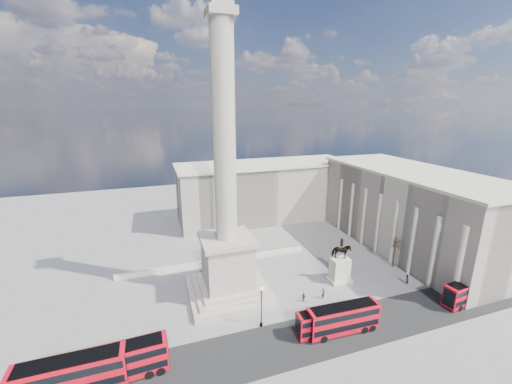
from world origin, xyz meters
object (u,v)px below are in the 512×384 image
object	(u,v)px
nelsons_column	(227,226)
victorian_lamp	(261,303)
red_bus_a	(72,376)
red_bus_b	(343,318)
red_bus_c	(329,321)
red_bus_e	(121,362)
equestrian_statue	(340,266)
pedestrian_walking	(323,293)
pedestrian_standing	(407,279)
pedestrian_crossing	(304,297)
red_bus_d	(468,291)

from	to	relation	value
nelsons_column	victorian_lamp	size ratio (longest dim) A/B	7.35
red_bus_a	nelsons_column	bearing A→B (deg)	33.25
red_bus_b	victorian_lamp	bearing A→B (deg)	157.55
red_bus_c	red_bus_e	bearing A→B (deg)	-179.58
equestrian_statue	pedestrian_walking	bearing A→B (deg)	-144.92
victorian_lamp	pedestrian_walking	xyz separation A→B (m)	(12.69, 3.28, -3.03)
red_bus_a	pedestrian_walking	world-z (taller)	red_bus_a
red_bus_e	red_bus_c	bearing A→B (deg)	-4.89
red_bus_c	pedestrian_standing	bearing A→B (deg)	20.73
red_bus_a	red_bus_b	xyz separation A→B (m)	(35.71, -1.04, -0.23)
nelsons_column	pedestrian_crossing	size ratio (longest dim) A/B	30.73
red_bus_e	pedestrian_standing	distance (m)	49.84
red_bus_c	equestrian_statue	distance (m)	15.41
victorian_lamp	pedestrian_crossing	size ratio (longest dim) A/B	4.18
pedestrian_walking	pedestrian_crossing	world-z (taller)	pedestrian_walking
pedestrian_walking	red_bus_e	bearing A→B (deg)	159.94
red_bus_d	red_bus_e	distance (m)	55.01
red_bus_e	pedestrian_standing	world-z (taller)	red_bus_e
red_bus_e	pedestrian_standing	size ratio (longest dim) A/B	6.08
victorian_lamp	pedestrian_standing	size ratio (longest dim) A/B	3.59
nelsons_column	red_bus_e	size ratio (longest dim) A/B	4.34
red_bus_c	victorian_lamp	size ratio (longest dim) A/B	1.44
red_bus_c	victorian_lamp	distance (m)	10.20
victorian_lamp	equestrian_statue	distance (m)	19.98
red_bus_d	red_bus_b	bearing A→B (deg)	172.43
pedestrian_standing	pedestrian_crossing	size ratio (longest dim) A/B	1.16
red_bus_d	red_bus_e	bearing A→B (deg)	171.44
red_bus_a	red_bus_c	size ratio (longest dim) A/B	1.23
nelsons_column	pedestrian_crossing	xyz separation A→B (m)	(11.67, -6.75, -12.11)
red_bus_a	pedestrian_walking	distance (m)	38.08
red_bus_b	pedestrian_crossing	distance (m)	9.03
red_bus_e	pedestrian_crossing	distance (m)	29.43
red_bus_e	equestrian_statue	world-z (taller)	equestrian_statue
pedestrian_walking	pedestrian_crossing	size ratio (longest dim) A/B	1.18
nelsons_column	red_bus_d	bearing A→B (deg)	-22.65
red_bus_d	pedestrian_crossing	bearing A→B (deg)	154.48
red_bus_b	red_bus_d	xyz separation A→B (m)	(24.44, -0.49, -0.17)
red_bus_a	pedestrian_standing	distance (m)	55.04
equestrian_statue	pedestrian_standing	world-z (taller)	equestrian_statue
red_bus_e	pedestrian_standing	xyz separation A→B (m)	(49.47, 5.84, -1.47)
red_bus_a	pedestrian_walking	xyz separation A→B (m)	(37.34, 7.30, -1.60)
red_bus_b	pedestrian_crossing	world-z (taller)	red_bus_b
nelsons_column	red_bus_c	distance (m)	21.77
nelsons_column	red_bus_b	size ratio (longest dim) A/B	4.50
pedestrian_standing	red_bus_a	bearing A→B (deg)	-1.61
red_bus_a	red_bus_d	world-z (taller)	red_bus_a
red_bus_d	red_bus_c	bearing A→B (deg)	171.48
pedestrian_walking	pedestrian_crossing	bearing A→B (deg)	142.83
nelsons_column	pedestrian_walking	size ratio (longest dim) A/B	25.98
red_bus_b	pedestrian_standing	distance (m)	20.38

